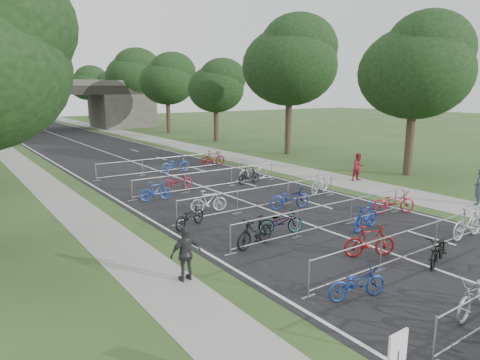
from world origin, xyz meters
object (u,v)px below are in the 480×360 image
(pedestrian_b, at_px, (358,167))
(pedestrian_c, at_px, (186,254))
(overpass_bridge, at_px, (42,105))
(pedestrian_a, at_px, (479,187))

(pedestrian_b, xyz_separation_m, pedestrian_c, (-15.58, -6.56, -0.04))
(overpass_bridge, xyz_separation_m, pedestrian_c, (-6.80, -54.93, -2.71))
(pedestrian_b, bearing_deg, pedestrian_c, -149.33)
(pedestrian_c, bearing_deg, pedestrian_a, 179.80)
(overpass_bridge, distance_m, pedestrian_c, 55.42)
(pedestrian_c, bearing_deg, overpass_bridge, -94.93)
(overpass_bridge, bearing_deg, pedestrian_c, -97.06)
(overpass_bridge, bearing_deg, pedestrian_a, -80.81)
(pedestrian_a, bearing_deg, pedestrian_c, -21.06)
(pedestrian_b, distance_m, pedestrian_c, 16.91)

